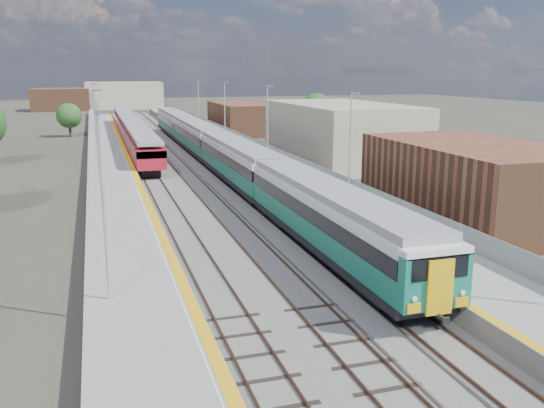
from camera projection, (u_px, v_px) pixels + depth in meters
name	position (u px, v px, depth m)	size (l,w,h in m)	color
ground	(192.00, 161.00, 65.25)	(320.00, 320.00, 0.00)	#47443A
ballast_bed	(169.00, 158.00, 66.92)	(10.50, 155.00, 0.06)	#565451
tracks	(172.00, 155.00, 68.64)	(8.96, 160.00, 0.17)	#4C3323
platform_right	(232.00, 151.00, 68.96)	(4.70, 155.00, 8.52)	slate
platform_left	(108.00, 156.00, 64.85)	(4.30, 155.00, 8.52)	slate
buildings	(57.00, 68.00, 140.10)	(72.00, 185.50, 40.00)	brown
green_train	(215.00, 147.00, 59.52)	(2.95, 82.13, 3.25)	black
red_train	(131.00, 130.00, 78.35)	(2.75, 55.84, 3.47)	black
tree_c	(69.00, 116.00, 87.98)	(3.80, 3.80, 5.15)	#382619
tree_d	(316.00, 108.00, 91.91)	(4.80, 4.80, 6.51)	#382619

